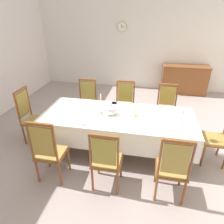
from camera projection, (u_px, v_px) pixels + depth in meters
ground at (119, 145)px, 4.17m from camera, size 6.50×7.00×0.04m
back_wall at (138, 34)px, 6.43m from camera, size 6.50×0.08×3.53m
dining_table at (118, 118)px, 3.69m from camera, size 2.75×1.10×0.77m
tablecloth at (118, 120)px, 3.71m from camera, size 2.77×1.12×0.43m
chair_south_a at (49, 151)px, 3.07m from camera, size 0.44×0.42×1.13m
chair_north_a at (87, 101)px, 4.75m from camera, size 0.44×0.42×1.06m
chair_south_b at (106, 159)px, 2.94m from camera, size 0.44×0.42×1.05m
chair_north_b at (124, 104)px, 4.60m from camera, size 0.44×0.42×1.07m
chair_south_c at (172, 167)px, 2.76m from camera, size 0.44×0.42×1.10m
chair_north_c at (166, 108)px, 4.44m from camera, size 0.44×0.42×1.06m
chair_head_west at (31, 116)px, 4.06m from camera, size 0.42×0.44×1.13m
chair_head_east at (220, 134)px, 3.44m from camera, size 0.42×0.44×1.17m
soup_tureen at (111, 110)px, 3.64m from camera, size 0.24×0.24×0.20m
candlestick_west at (101, 106)px, 3.64m from camera, size 0.07×0.07×0.39m
candlestick_east at (136, 109)px, 3.54m from camera, size 0.07×0.07×0.36m
bowl_near_left at (82, 122)px, 3.38m from camera, size 0.16×0.16×0.04m
bowl_near_right at (155, 108)px, 3.88m from camera, size 0.16×0.16×0.03m
bowl_far_left at (179, 110)px, 3.79m from camera, size 0.18×0.18×0.04m
bowl_far_right at (114, 103)px, 4.07m from camera, size 0.14×0.14×0.03m
spoon_primary at (77, 122)px, 3.43m from camera, size 0.05×0.18×0.01m
spoon_secondary at (161, 108)px, 3.89m from camera, size 0.05×0.18×0.01m
sideboard at (184, 80)px, 6.48m from camera, size 1.44×0.48×0.90m
mounted_clock at (122, 27)px, 6.36m from camera, size 0.30×0.06×0.30m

